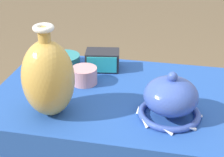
{
  "coord_description": "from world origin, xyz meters",
  "views": [
    {
      "loc": [
        0.16,
        -1.15,
        1.39
      ],
      "look_at": [
        -0.05,
        -0.12,
        0.84
      ],
      "focal_mm": 55.0,
      "sensor_mm": 36.0,
      "label": 1
    }
  ],
  "objects_px": {
    "vase_tall_bulbous": "(48,78)",
    "mosaic_tile_box": "(102,60)",
    "pot_squat_charcoal": "(55,72)",
    "pot_squat_teal": "(65,60)",
    "pot_squat_rose": "(84,76)",
    "vase_dome_bell": "(171,99)"
  },
  "relations": [
    {
      "from": "pot_squat_charcoal",
      "to": "pot_squat_teal",
      "type": "xyz_separation_m",
      "value": [
        -0.01,
        0.15,
        -0.01
      ]
    },
    {
      "from": "vase_tall_bulbous",
      "to": "pot_squat_rose",
      "type": "xyz_separation_m",
      "value": [
        0.05,
        0.24,
        -0.11
      ]
    },
    {
      "from": "vase_tall_bulbous",
      "to": "pot_squat_rose",
      "type": "height_order",
      "value": "vase_tall_bulbous"
    },
    {
      "from": "vase_dome_bell",
      "to": "mosaic_tile_box",
      "type": "relative_size",
      "value": 1.46
    },
    {
      "from": "pot_squat_teal",
      "to": "mosaic_tile_box",
      "type": "bearing_deg",
      "value": -2.95
    },
    {
      "from": "vase_tall_bulbous",
      "to": "pot_squat_teal",
      "type": "bearing_deg",
      "value": 101.72
    },
    {
      "from": "vase_tall_bulbous",
      "to": "mosaic_tile_box",
      "type": "distance_m",
      "value": 0.41
    },
    {
      "from": "mosaic_tile_box",
      "to": "pot_squat_rose",
      "type": "height_order",
      "value": "mosaic_tile_box"
    },
    {
      "from": "vase_tall_bulbous",
      "to": "mosaic_tile_box",
      "type": "xyz_separation_m",
      "value": [
        0.1,
        0.38,
        -0.1
      ]
    },
    {
      "from": "vase_dome_bell",
      "to": "pot_squat_teal",
      "type": "height_order",
      "value": "vase_dome_bell"
    },
    {
      "from": "pot_squat_rose",
      "to": "pot_squat_charcoal",
      "type": "relative_size",
      "value": 1.05
    },
    {
      "from": "mosaic_tile_box",
      "to": "pot_squat_rose",
      "type": "distance_m",
      "value": 0.15
    },
    {
      "from": "vase_tall_bulbous",
      "to": "pot_squat_teal",
      "type": "distance_m",
      "value": 0.42
    },
    {
      "from": "vase_dome_bell",
      "to": "pot_squat_teal",
      "type": "relative_size",
      "value": 1.65
    },
    {
      "from": "pot_squat_charcoal",
      "to": "pot_squat_teal",
      "type": "distance_m",
      "value": 0.15
    },
    {
      "from": "vase_dome_bell",
      "to": "mosaic_tile_box",
      "type": "xyz_separation_m",
      "value": [
        -0.31,
        0.32,
        -0.03
      ]
    },
    {
      "from": "mosaic_tile_box",
      "to": "pot_squat_charcoal",
      "type": "xyz_separation_m",
      "value": [
        -0.17,
        -0.14,
        -0.01
      ]
    },
    {
      "from": "vase_tall_bulbous",
      "to": "vase_dome_bell",
      "type": "relative_size",
      "value": 1.41
    },
    {
      "from": "pot_squat_teal",
      "to": "pot_squat_charcoal",
      "type": "bearing_deg",
      "value": -87.5
    },
    {
      "from": "vase_dome_bell",
      "to": "pot_squat_charcoal",
      "type": "xyz_separation_m",
      "value": [
        -0.49,
        0.18,
        -0.03
      ]
    },
    {
      "from": "vase_dome_bell",
      "to": "pot_squat_teal",
      "type": "distance_m",
      "value": 0.59
    },
    {
      "from": "vase_tall_bulbous",
      "to": "vase_dome_bell",
      "type": "distance_m",
      "value": 0.42
    }
  ]
}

